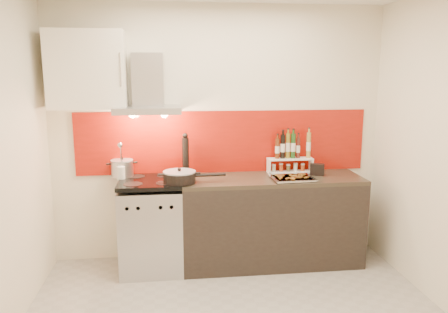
{
  "coord_description": "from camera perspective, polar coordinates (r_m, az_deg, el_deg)",
  "views": [
    {
      "loc": [
        -0.49,
        -3.04,
        1.93
      ],
      "look_at": [
        0.0,
        0.95,
        1.15
      ],
      "focal_mm": 35.0,
      "sensor_mm": 36.0,
      "label": 1
    }
  ],
  "objects": [
    {
      "name": "backsplash",
      "position": [
        4.52,
        -0.05,
        1.94
      ],
      "size": [
        3.0,
        0.02,
        0.64
      ],
      "primitive_type": "cube",
      "color": "maroon",
      "rests_on": "back_wall"
    },
    {
      "name": "stock_pot",
      "position": [
        4.46,
        -13.16,
        -1.45
      ],
      "size": [
        0.22,
        0.22,
        0.19
      ],
      "color": "#B7B7BA",
      "rests_on": "range_stove"
    },
    {
      "name": "step_shelf",
      "position": [
        4.56,
        8.67,
        0.08
      ],
      "size": [
        0.47,
        0.13,
        0.42
      ],
      "color": "white",
      "rests_on": "counter"
    },
    {
      "name": "range_hood",
      "position": [
        4.29,
        -9.91,
        8.32
      ],
      "size": [
        0.62,
        0.5,
        0.61
      ],
      "color": "#B7B7BA",
      "rests_on": "back_wall"
    },
    {
      "name": "counter",
      "position": [
        4.51,
        6.15,
        -8.26
      ],
      "size": [
        1.8,
        0.6,
        0.9
      ],
      "color": "black",
      "rests_on": "ground"
    },
    {
      "name": "utensil_jar",
      "position": [
        4.33,
        -13.32,
        -1.54
      ],
      "size": [
        0.08,
        0.12,
        0.38
      ],
      "color": "silver",
      "rests_on": "range_stove"
    },
    {
      "name": "baking_tray",
      "position": [
        4.3,
        8.91,
        -2.79
      ],
      "size": [
        0.42,
        0.33,
        0.03
      ],
      "color": "silver",
      "rests_on": "counter"
    },
    {
      "name": "back_wall",
      "position": [
        4.51,
        -0.7,
        2.95
      ],
      "size": [
        3.4,
        0.02,
        2.6
      ],
      "primitive_type": "cube",
      "color": "silver",
      "rests_on": "ground"
    },
    {
      "name": "range_stove",
      "position": [
        4.4,
        -9.43,
        -8.95
      ],
      "size": [
        0.6,
        0.6,
        0.91
      ],
      "color": "#B7B7BA",
      "rests_on": "ground"
    },
    {
      "name": "pepper_mill",
      "position": [
        4.38,
        -5.05,
        0.16
      ],
      "size": [
        0.07,
        0.07,
        0.44
      ],
      "color": "black",
      "rests_on": "counter"
    },
    {
      "name": "upper_cabinet",
      "position": [
        4.33,
        -17.42,
        10.75
      ],
      "size": [
        0.7,
        0.35,
        0.72
      ],
      "primitive_type": "cube",
      "color": "white",
      "rests_on": "back_wall"
    },
    {
      "name": "saute_pan",
      "position": [
        4.12,
        -5.75,
        -2.63
      ],
      "size": [
        0.59,
        0.31,
        0.14
      ],
      "color": "black",
      "rests_on": "range_stove"
    },
    {
      "name": "caddy_box",
      "position": [
        4.51,
        12.07,
        -1.69
      ],
      "size": [
        0.15,
        0.11,
        0.12
      ],
      "primitive_type": "cube",
      "rotation": [
        0.0,
        0.0,
        -0.37
      ],
      "color": "black",
      "rests_on": "counter"
    }
  ]
}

